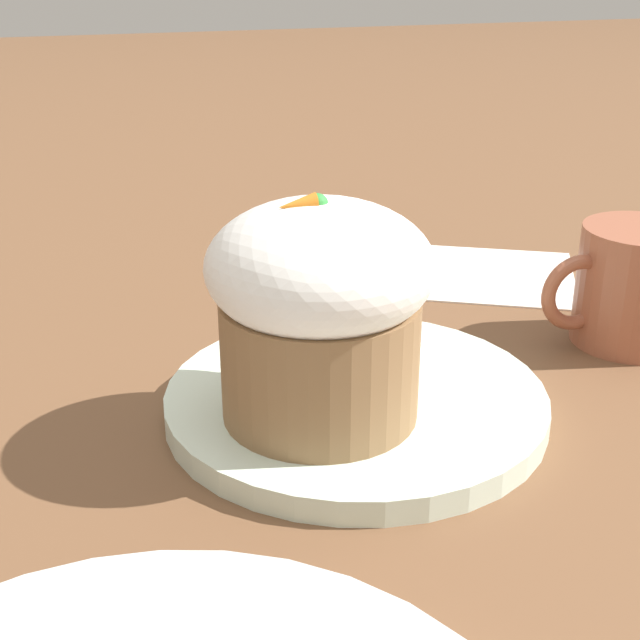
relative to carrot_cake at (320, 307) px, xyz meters
name	(u,v)px	position (x,y,z in m)	size (l,w,h in m)	color
ground_plane	(355,413)	(-0.03, -0.02, -0.07)	(4.00, 4.00, 0.00)	brown
dessert_plate	(356,401)	(-0.03, -0.02, -0.07)	(0.21, 0.21, 0.01)	silver
carrot_cake	(320,307)	(0.00, 0.00, 0.00)	(0.11, 0.11, 0.12)	olive
spoon	(365,382)	(-0.03, -0.02, -0.06)	(0.10, 0.10, 0.01)	silver
coffee_cup	(633,286)	(-0.22, -0.06, -0.03)	(0.10, 0.07, 0.08)	#9E563D
paper_napkin	(479,273)	(-0.18, -0.19, -0.07)	(0.18, 0.17, 0.00)	white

